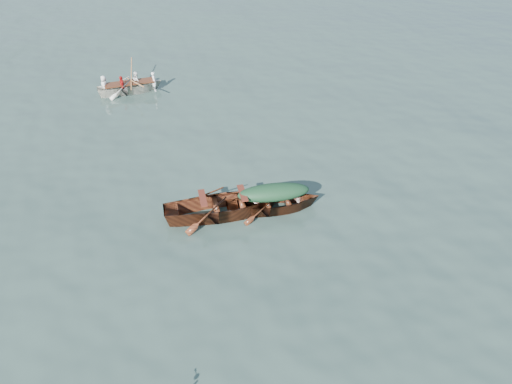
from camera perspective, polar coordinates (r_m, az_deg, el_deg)
ground at (r=13.15m, az=0.15°, el=-11.38°), size 140.00×140.00×0.00m
green_tarp_boat at (r=15.74m, az=1.97°, el=-2.08°), size 4.18×1.60×0.94m
open_wooden_boat at (r=15.55m, az=-3.72°, el=-2.68°), size 5.09×1.76×1.22m
rowed_boat at (r=24.09m, az=-14.10°, el=10.97°), size 4.16×1.56×0.96m
green_tarp_cover at (r=15.31m, az=2.02°, el=0.08°), size 2.30×0.88×0.52m
thwart_benches at (r=15.17m, az=-3.80°, el=-0.81°), size 2.55×1.04×0.04m
rowers at (r=23.76m, az=-14.40°, el=12.84°), size 2.93×1.34×0.76m
oars at (r=23.89m, az=-14.28°, el=12.07°), size 0.82×2.64×0.06m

